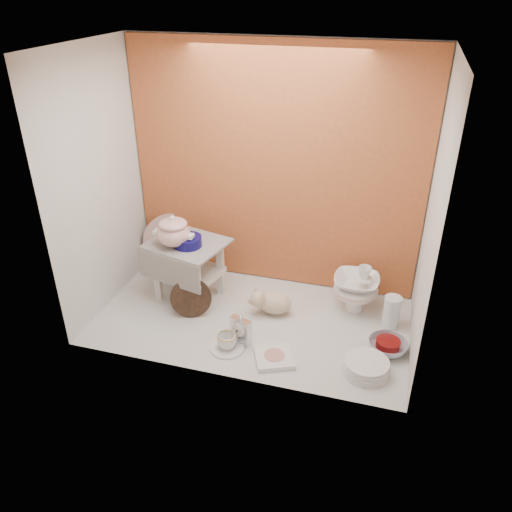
{
  "coord_description": "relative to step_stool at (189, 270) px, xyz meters",
  "views": [
    {
      "loc": [
        0.7,
        -2.34,
        1.79
      ],
      "look_at": [
        0.02,
        0.02,
        0.42
      ],
      "focal_mm": 35.77,
      "sensor_mm": 36.0,
      "label": 1
    }
  ],
  "objects": [
    {
      "name": "niche_shell",
      "position": [
        0.44,
        0.05,
        0.74
      ],
      "size": [
        1.86,
        1.03,
        1.53
      ],
      "color": "#BC582F",
      "rests_on": "ground"
    },
    {
      "name": "lacquer_tray",
      "position": [
        0.09,
        -0.19,
        -0.07
      ],
      "size": [
        0.25,
        0.15,
        0.24
      ],
      "primitive_type": null,
      "rotation": [
        0.0,
        0.0,
        0.37
      ],
      "color": "black",
      "rests_on": "ground"
    },
    {
      "name": "mantel_clock",
      "position": [
        0.45,
        -0.36,
        -0.1
      ],
      "size": [
        0.13,
        0.08,
        0.18
      ],
      "primitive_type": "cube",
      "rotation": [
        0.0,
        0.0,
        -0.37
      ],
      "color": "silver",
      "rests_on": "ground"
    },
    {
      "name": "dinner_plate_stack",
      "position": [
        1.13,
        -0.41,
        -0.15
      ],
      "size": [
        0.31,
        0.31,
        0.07
      ],
      "primitive_type": "cylinder",
      "rotation": [
        0.0,
        0.0,
        -0.35
      ],
      "color": "white",
      "rests_on": "ground"
    },
    {
      "name": "lattice_dish",
      "position": [
        0.66,
        -0.44,
        -0.18
      ],
      "size": [
        0.26,
        0.26,
        0.03
      ],
      "primitive_type": "cube",
      "rotation": [
        0.0,
        0.0,
        0.41
      ],
      "color": "white",
      "rests_on": "ground"
    },
    {
      "name": "plush_pig",
      "position": [
        0.55,
        -0.03,
        -0.11
      ],
      "size": [
        0.26,
        0.19,
        0.15
      ],
      "primitive_type": "ellipsoid",
      "rotation": [
        0.0,
        0.0,
        0.04
      ],
      "color": "#C8AC8C",
      "rests_on": "ground"
    },
    {
      "name": "teacup_saucer",
      "position": [
        0.39,
        -0.43,
        -0.18
      ],
      "size": [
        0.19,
        0.19,
        0.01
      ],
      "primitive_type": "cylinder",
      "rotation": [
        0.0,
        0.0,
        0.02
      ],
      "color": "white",
      "rests_on": "ground"
    },
    {
      "name": "step_stool",
      "position": [
        0.0,
        0.0,
        0.0
      ],
      "size": [
        0.51,
        0.47,
        0.38
      ],
      "primitive_type": null,
      "rotation": [
        0.0,
        0.0,
        -0.24
      ],
      "color": "silver",
      "rests_on": "ground"
    },
    {
      "name": "crystal_bowl",
      "position": [
        1.23,
        -0.21,
        -0.16
      ],
      "size": [
        0.24,
        0.24,
        0.07
      ],
      "primitive_type": "imported",
      "rotation": [
        0.0,
        0.0,
        0.14
      ],
      "color": "silver",
      "rests_on": "ground"
    },
    {
      "name": "cobalt_bowl",
      "position": [
        0.02,
        -0.04,
        0.22
      ],
      "size": [
        0.19,
        0.19,
        0.06
      ],
      "primitive_type": "cylinder",
      "rotation": [
        0.0,
        0.0,
        0.2
      ],
      "color": "#0E0A50",
      "rests_on": "step_stool"
    },
    {
      "name": "blue_white_vase",
      "position": [
        -0.12,
        0.22,
        -0.05
      ],
      "size": [
        0.34,
        0.34,
        0.28
      ],
      "primitive_type": "imported",
      "rotation": [
        0.0,
        0.0,
        -0.31
      ],
      "color": "silver",
      "rests_on": "ground"
    },
    {
      "name": "porcelain_tower",
      "position": [
        1.01,
        0.14,
        -0.04
      ],
      "size": [
        0.3,
        0.3,
        0.31
      ],
      "primitive_type": null,
      "rotation": [
        0.0,
        0.0,
        0.14
      ],
      "color": "white",
      "rests_on": "ground"
    },
    {
      "name": "floral_platter",
      "position": [
        -0.25,
        0.31,
        0.01
      ],
      "size": [
        0.4,
        0.23,
        0.39
      ],
      "primitive_type": null,
      "rotation": [
        0.0,
        0.0,
        0.36
      ],
      "color": "silver",
      "rests_on": "ground"
    },
    {
      "name": "clear_glass_vase",
      "position": [
        1.23,
        0.03,
        -0.09
      ],
      "size": [
        0.11,
        0.11,
        0.2
      ],
      "primitive_type": "cylinder",
      "rotation": [
        0.0,
        0.0,
        -0.13
      ],
      "color": "silver",
      "rests_on": "ground"
    },
    {
      "name": "ground",
      "position": [
        0.44,
        -0.13,
        -0.19
      ],
      "size": [
        1.8,
        1.8,
        0.0
      ],
      "primitive_type": "plane",
      "color": "silver",
      "rests_on": "ground"
    },
    {
      "name": "soup_tureen",
      "position": [
        -0.05,
        -0.06,
        0.29
      ],
      "size": [
        0.3,
        0.3,
        0.2
      ],
      "primitive_type": null,
      "rotation": [
        0.0,
        0.0,
        0.35
      ],
      "color": "white",
      "rests_on": "step_stool"
    },
    {
      "name": "gold_rim_teacup",
      "position": [
        0.39,
        -0.43,
        -0.13
      ],
      "size": [
        0.11,
        0.11,
        0.09
      ],
      "primitive_type": "imported",
      "rotation": [
        0.0,
        0.0,
        0.04
      ],
      "color": "white",
      "rests_on": "teacup_saucer"
    }
  ]
}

